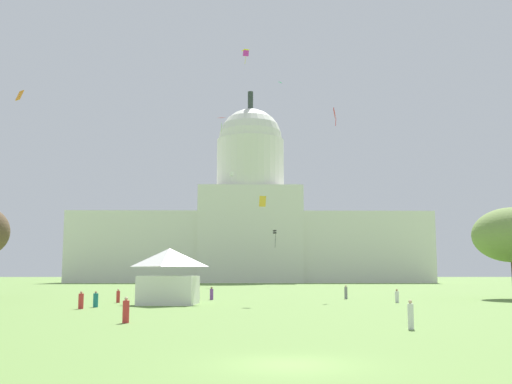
{
  "coord_description": "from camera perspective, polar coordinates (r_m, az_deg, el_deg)",
  "views": [
    {
      "loc": [
        -1.62,
        -22.52,
        3.32
      ],
      "look_at": [
        0.47,
        103.36,
        20.0
      ],
      "focal_mm": 42.5,
      "sensor_mm": 36.0,
      "label": 1
    }
  ],
  "objects": [
    {
      "name": "kite_gold_low",
      "position": [
        65.15,
        0.62,
        -0.88
      ],
      "size": [
        0.77,
        0.38,
        1.2
      ],
      "rotation": [
        0.0,
        0.0,
        1.96
      ],
      "color": "gold"
    },
    {
      "name": "kite_turquoise_high",
      "position": [
        163.86,
        2.41,
        10.2
      ],
      "size": [
        1.25,
        1.46,
        0.16
      ],
      "rotation": [
        0.0,
        0.0,
        0.95
      ],
      "color": "teal"
    },
    {
      "name": "kite_pink_high",
      "position": [
        136.59,
        -3.22,
        6.8
      ],
      "size": [
        1.67,
        0.85,
        3.14
      ],
      "rotation": [
        0.0,
        0.0,
        2.97
      ],
      "color": "pink"
    },
    {
      "name": "kite_magenta_high",
      "position": [
        103.2,
        -0.96,
        12.94
      ],
      "size": [
        1.02,
        0.39,
        1.2
      ],
      "rotation": [
        0.0,
        0.0,
        2.39
      ],
      "color": "#D1339E"
    },
    {
      "name": "person_teal_mid_center",
      "position": [
        60.46,
        -14.86,
        -9.8
      ],
      "size": [
        0.52,
        0.52,
        1.52
      ],
      "rotation": [
        0.0,
        0.0,
        1.68
      ],
      "color": "#1E757A",
      "rests_on": "ground_plane"
    },
    {
      "name": "person_white_mid_right",
      "position": [
        69.07,
        13.13,
        -9.56
      ],
      "size": [
        0.46,
        0.46,
        1.48
      ],
      "rotation": [
        0.0,
        0.0,
        0.11
      ],
      "color": "silver",
      "rests_on": "ground_plane"
    },
    {
      "name": "person_red_back_right",
      "position": [
        41.49,
        -12.15,
        -10.91
      ],
      "size": [
        0.61,
        0.61,
        1.7
      ],
      "rotation": [
        0.0,
        0.0,
        5.68
      ],
      "color": "red",
      "rests_on": "ground_plane"
    },
    {
      "name": "capitol_building",
      "position": [
        197.12,
        -0.54,
        -3.37
      ],
      "size": [
        114.18,
        24.52,
        63.26
      ],
      "color": "silver",
      "rests_on": "ground_plane"
    },
    {
      "name": "person_red_near_tree_west",
      "position": [
        58.11,
        -16.15,
        -9.82
      ],
      "size": [
        0.55,
        0.55,
        1.61
      ],
      "rotation": [
        0.0,
        0.0,
        2.95
      ],
      "color": "red",
      "rests_on": "ground_plane"
    },
    {
      "name": "person_white_front_left",
      "position": [
        37.26,
        14.36,
        -11.21
      ],
      "size": [
        0.38,
        0.38,
        1.7
      ],
      "rotation": [
        0.0,
        0.0,
        6.18
      ],
      "color": "silver",
      "rests_on": "ground_plane"
    },
    {
      "name": "event_tent",
      "position": [
        64.3,
        -8.18,
        -7.87
      ],
      "size": [
        6.31,
        6.54,
        5.79
      ],
      "rotation": [
        0.0,
        0.0,
        -0.07
      ],
      "color": "white",
      "rests_on": "ground_plane"
    },
    {
      "name": "tree_east_far",
      "position": [
        83.53,
        22.96,
        -3.74
      ],
      "size": [
        11.89,
        12.14,
        11.5
      ],
      "color": "#4C3823",
      "rests_on": "ground_plane"
    },
    {
      "name": "kite_white_mid",
      "position": [
        145.94,
        -2.32,
        1.7
      ],
      "size": [
        0.86,
        0.84,
        2.27
      ],
      "rotation": [
        0.0,
        0.0,
        4.87
      ],
      "color": "white"
    },
    {
      "name": "person_red_edge_west",
      "position": [
        68.79,
        -12.85,
        -9.56
      ],
      "size": [
        0.46,
        0.46,
        1.5
      ],
      "rotation": [
        0.0,
        0.0,
        1.37
      ],
      "color": "red",
      "rests_on": "ground_plane"
    },
    {
      "name": "person_grey_lawn_far_right",
      "position": [
        77.25,
        8.46,
        -9.34
      ],
      "size": [
        0.38,
        0.38,
        1.72
      ],
      "rotation": [
        0.0,
        0.0,
        1.59
      ],
      "color": "gray",
      "rests_on": "ground_plane"
    },
    {
      "name": "kite_black_low",
      "position": [
        146.41,
        1.78,
        -3.82
      ],
      "size": [
        0.91,
        0.89,
        4.29
      ],
      "rotation": [
        0.0,
        0.0,
        1.18
      ],
      "color": "black"
    },
    {
      "name": "person_purple_front_right",
      "position": [
        74.05,
        -4.2,
        -9.55
      ],
      "size": [
        0.42,
        0.42,
        1.56
      ],
      "rotation": [
        0.0,
        0.0,
        6.27
      ],
      "color": "#703D93",
      "rests_on": "ground_plane"
    },
    {
      "name": "ground_plane",
      "position": [
        22.82,
        3.25,
        -15.9
      ],
      "size": [
        800.0,
        800.0,
        0.0
      ],
      "primitive_type": "plane",
      "color": "olive"
    },
    {
      "name": "kite_yellow_high",
      "position": [
        120.21,
        -1.1,
        13.12
      ],
      "size": [
        1.61,
        1.2,
        2.65
      ],
      "rotation": [
        0.0,
        0.0,
        5.88
      ],
      "color": "yellow"
    },
    {
      "name": "kite_red_mid",
      "position": [
        84.88,
        7.4,
        7.34
      ],
      "size": [
        0.43,
        1.13,
        2.54
      ],
      "rotation": [
        0.0,
        0.0,
        0.66
      ],
      "color": "red"
    },
    {
      "name": "kite_orange_mid",
      "position": [
        72.95,
        -21.35,
        8.47
      ],
      "size": [
        0.96,
        0.93,
        1.22
      ],
      "rotation": [
        0.0,
        0.0,
        4.86
      ],
      "color": "orange"
    }
  ]
}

